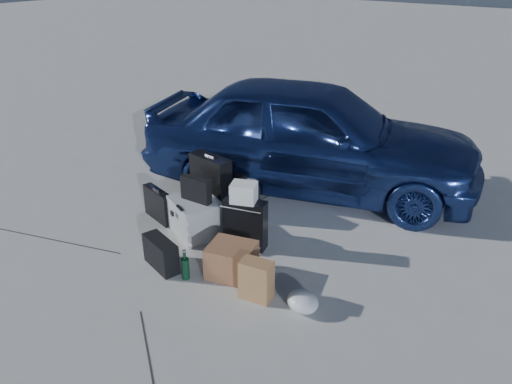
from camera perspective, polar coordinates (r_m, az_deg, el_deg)
ground at (r=5.25m, az=-8.71°, el=-8.25°), size 60.00×60.00×0.00m
car at (r=6.64m, az=6.25°, el=6.49°), size 4.68×3.05×1.48m
pelican_case at (r=5.69m, az=-6.85°, el=-2.82°), size 0.70×0.65×0.41m
laptop_bag at (r=5.53m, az=-6.88°, el=0.30°), size 0.38×0.12×0.28m
briefcase at (r=6.06m, az=-11.12°, el=-1.42°), size 0.51×0.22×0.39m
suitcase_left at (r=6.11m, az=-5.15°, el=0.93°), size 0.57×0.26×0.72m
suitcase_right at (r=5.37m, az=-1.24°, el=-3.66°), size 0.49×0.29×0.55m
white_carton at (r=5.18m, az=-1.41°, el=-0.06°), size 0.32×0.29×0.21m
duffel_bag at (r=6.29m, az=-2.40°, el=-0.31°), size 0.60×0.26×0.30m
flat_box_white at (r=6.20m, az=-2.41°, el=1.20°), size 0.46×0.37×0.08m
flat_box_black at (r=6.18m, az=-2.45°, el=1.78°), size 0.28×0.22×0.06m
kraft_bag at (r=4.65m, az=0.03°, el=-10.03°), size 0.32×0.23×0.39m
cardboard_box at (r=4.97m, az=-2.80°, el=-7.80°), size 0.53×0.50×0.33m
plastic_bag at (r=4.59m, az=5.36°, el=-12.35°), size 0.39×0.37×0.17m
messenger_bag at (r=5.17m, az=-10.81°, el=-6.92°), size 0.48×0.28×0.32m
green_bottle at (r=4.96m, az=-8.10°, el=-8.27°), size 0.08×0.08×0.31m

